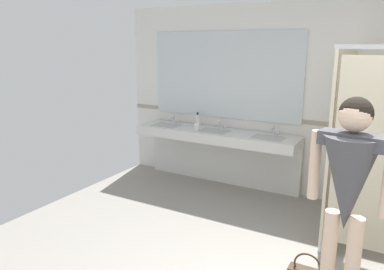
# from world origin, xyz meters

# --- Properties ---
(vanity_counter) EXTENTS (2.43, 0.54, 0.96)m
(vanity_counter) POSITION_xyz_m (-2.16, 2.55, 0.62)
(vanity_counter) COLOR silver
(vanity_counter) RESTS_ON ground_plane
(mirror_panel) EXTENTS (2.33, 0.02, 1.24)m
(mirror_panel) POSITION_xyz_m (-2.16, 2.75, 1.62)
(mirror_panel) COLOR silver
(mirror_panel) RESTS_ON wall_back
(person_standing) EXTENTS (0.59, 0.47, 1.71)m
(person_standing) POSITION_xyz_m (-0.13, 0.51, 1.09)
(person_standing) COLOR beige
(person_standing) RESTS_ON ground_plane
(soap_dispenser) EXTENTS (0.07, 0.07, 0.21)m
(soap_dispenser) POSITION_xyz_m (-2.54, 2.63, 0.94)
(soap_dispenser) COLOR white
(soap_dispenser) RESTS_ON vanity_counter
(paper_cup) EXTENTS (0.07, 0.07, 0.10)m
(paper_cup) POSITION_xyz_m (-2.41, 2.37, 0.90)
(paper_cup) COLOR white
(paper_cup) RESTS_ON vanity_counter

